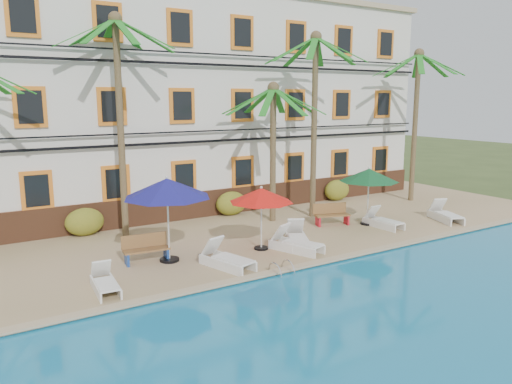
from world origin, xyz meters
TOP-DOWN VIEW (x-y plane):
  - ground at (0.00, 0.00)m, footprint 100.00×100.00m
  - pool_deck at (0.00, 5.00)m, footprint 30.00×12.00m
  - swimming_pool at (0.00, -7.00)m, footprint 26.00×12.00m
  - pool_coping at (0.00, -0.90)m, footprint 30.00×0.35m
  - hotel_building at (0.00, 9.98)m, footprint 25.40×6.44m
  - palm_b at (-4.56, 5.76)m, footprint 4.49×4.49m
  - palm_c at (1.69, 4.70)m, footprint 4.49×4.49m
  - palm_d at (3.71, 4.44)m, footprint 4.49×4.49m
  - palm_e at (10.41, 4.55)m, footprint 4.49×4.49m
  - shrub_left at (-5.92, 6.60)m, footprint 1.50×0.90m
  - shrub_mid at (0.67, 6.60)m, footprint 1.50×0.90m
  - shrub_right at (7.06, 6.60)m, footprint 1.50×0.90m
  - umbrella_blue at (-4.31, 1.90)m, footprint 2.87×2.87m
  - umbrella_red at (-1.01, 1.40)m, footprint 2.29×2.29m
  - umbrella_green at (4.75, 1.99)m, footprint 2.49×2.49m
  - lounger_a at (-6.85, 0.40)m, footprint 0.73×1.70m
  - lounger_b at (-3.01, 0.34)m, footprint 1.20×2.07m
  - lounger_c at (-0.12, 0.57)m, footprint 1.32×2.08m
  - lounger_d at (0.36, 1.08)m, footprint 1.52×2.04m
  - lounger_e at (4.97, 1.33)m, footprint 0.72×1.82m
  - lounger_f at (8.12, 0.66)m, footprint 1.34×2.06m
  - bench_left at (-4.99, 2.23)m, footprint 1.54×0.63m
  - bench_right at (3.43, 2.77)m, footprint 1.57×0.91m
  - pool_ladder at (-1.80, -1.00)m, footprint 0.54×0.74m

SIDE VIEW (x-z plane):
  - ground at x=0.00m, z-range 0.00..0.00m
  - swimming_pool at x=0.00m, z-range 0.00..0.20m
  - pool_deck at x=0.00m, z-range 0.00..0.25m
  - pool_ladder at x=-1.80m, z-range -0.12..0.62m
  - pool_coping at x=0.00m, z-range 0.25..0.31m
  - lounger_a at x=-6.85m, z-range 0.11..0.89m
  - lounger_e at x=4.97m, z-range 0.10..0.95m
  - lounger_d at x=0.36m, z-range 0.09..1.01m
  - lounger_f at x=8.12m, z-range 0.09..1.01m
  - lounger_b at x=-3.01m, z-range 0.09..1.01m
  - lounger_c at x=-0.12m, z-range 0.09..1.01m
  - bench_left at x=-4.99m, z-range 0.26..1.18m
  - bench_right at x=3.43m, z-range 0.26..1.18m
  - shrub_left at x=-5.92m, z-range 0.25..1.35m
  - shrub_mid at x=0.67m, z-range 0.25..1.35m
  - shrub_right at x=7.06m, z-range 0.25..1.35m
  - umbrella_red at x=-1.01m, z-range 1.06..3.35m
  - umbrella_green at x=4.75m, z-range 1.13..3.62m
  - umbrella_blue at x=-4.31m, z-range 1.27..4.13m
  - palm_c at x=1.69m, z-range 1.22..7.23m
  - palm_e at x=10.41m, z-range 1.38..9.17m
  - hotel_building at x=0.00m, z-range 0.26..10.49m
  - palm_d at x=3.71m, z-range 1.41..9.58m
  - palm_b at x=-4.56m, z-range 1.43..9.86m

